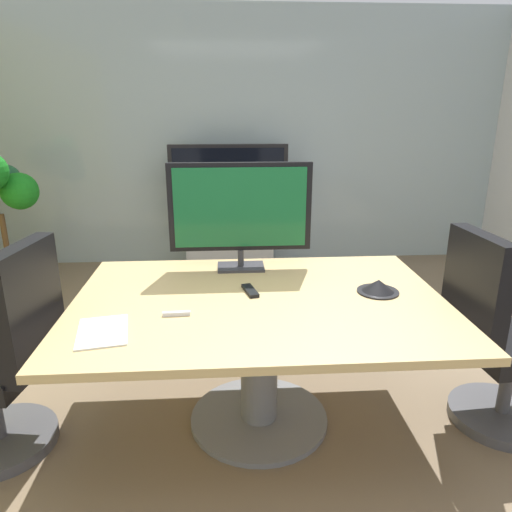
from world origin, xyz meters
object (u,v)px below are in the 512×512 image
object	(u,v)px
conference_phone	(378,287)
conference_table	(259,329)
remote_control	(250,291)
tv_monitor	(240,210)
potted_plant	(0,204)
wall_display_unit	(229,228)
office_chair_left	(5,369)
office_chair_right	(497,349)

from	to	relation	value
conference_phone	conference_table	bearing A→B (deg)	-175.91
conference_phone	remote_control	world-z (taller)	conference_phone
tv_monitor	potted_plant	world-z (taller)	tv_monitor
tv_monitor	wall_display_unit	xyz separation A→B (m)	(-0.04, 2.10, -0.65)
wall_display_unit	conference_phone	world-z (taller)	wall_display_unit
tv_monitor	remote_control	xyz separation A→B (m)	(0.03, -0.40, -0.35)
conference_phone	potted_plant	bearing A→B (deg)	144.20
tv_monitor	potted_plant	bearing A→B (deg)	142.93
office_chair_left	remote_control	distance (m)	1.27
office_chair_left	potted_plant	size ratio (longest dim) A/B	0.83
remote_control	office_chair_left	bearing A→B (deg)	176.58
potted_plant	office_chair_right	bearing A→B (deg)	-32.33
wall_display_unit	remote_control	size ratio (longest dim) A/B	7.71
wall_display_unit	conference_phone	distance (m)	2.67
remote_control	conference_table	bearing A→B (deg)	-79.13
potted_plant	remote_control	world-z (taller)	potted_plant
office_chair_right	remote_control	xyz separation A→B (m)	(-1.30, 0.19, 0.29)
potted_plant	conference_phone	world-z (taller)	potted_plant
office_chair_left	tv_monitor	size ratio (longest dim) A/B	1.30
office_chair_left	office_chair_right	world-z (taller)	same
remote_control	office_chair_right	bearing A→B (deg)	-22.12
tv_monitor	conference_phone	size ratio (longest dim) A/B	3.82
office_chair_right	tv_monitor	xyz separation A→B (m)	(-1.33, 0.59, 0.64)
office_chair_right	remote_control	world-z (taller)	office_chair_right
conference_phone	remote_control	bearing A→B (deg)	176.13
office_chair_left	tv_monitor	distance (m)	1.48
conference_phone	office_chair_left	bearing A→B (deg)	-174.67
office_chair_right	tv_monitor	distance (m)	1.59
office_chair_left	remote_control	bearing A→B (deg)	108.74
tv_monitor	remote_control	bearing A→B (deg)	-84.96
office_chair_right	wall_display_unit	distance (m)	3.02
office_chair_left	remote_control	world-z (taller)	office_chair_left
office_chair_left	wall_display_unit	size ratio (longest dim) A/B	0.83
conference_table	remote_control	bearing A→B (deg)	114.66
wall_display_unit	conference_phone	xyz separation A→B (m)	(0.76, -2.54, 0.33)
office_chair_left	remote_control	size ratio (longest dim) A/B	6.41
conference_table	remote_control	world-z (taller)	remote_control
conference_table	remote_control	distance (m)	0.21
office_chair_right	wall_display_unit	xyz separation A→B (m)	(-1.38, 2.68, -0.01)
conference_table	office_chair_left	distance (m)	1.27
tv_monitor	conference_phone	xyz separation A→B (m)	(0.71, -0.44, -0.33)
conference_table	potted_plant	bearing A→B (deg)	136.37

